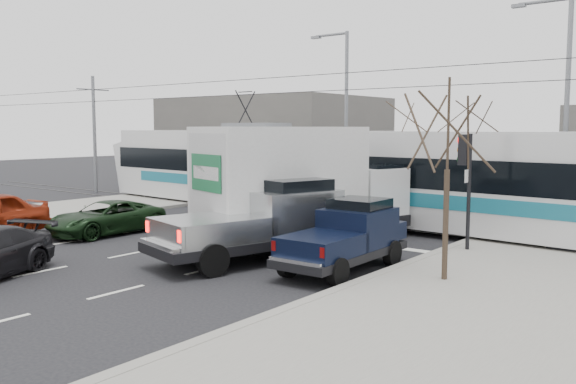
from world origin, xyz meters
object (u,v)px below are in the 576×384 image
Objects in this scene: bare_tree at (448,133)px; navy_pickup at (348,236)px; traffic_signal at (466,166)px; street_lamp_near at (562,98)px; box_truck at (297,187)px; tram at (326,172)px; green_car at (106,218)px; silver_pickup at (268,220)px; street_lamp_far at (343,106)px.

bare_tree is 4.01m from navy_pickup.
bare_tree is 4.28m from traffic_signal.
street_lamp_near is 11.59m from box_truck.
tram is 3.33× the size of box_truck.
green_car is (-12.65, -12.29, -4.50)m from street_lamp_near.
street_lamp_near reaches higher than navy_pickup.
box_truck is at bearing -60.63° from tram.
street_lamp_near is at bearing 76.43° from navy_pickup.
tram is 6.31× the size of green_car.
street_lamp_near reaches higher than box_truck.
bare_tree is at bearing 3.62° from green_car.
navy_pickup is (-1.70, -4.04, -1.79)m from traffic_signal.
silver_pickup is at bearing -135.42° from traffic_signal.
traffic_signal is (-1.13, 4.00, -1.05)m from bare_tree.
tram is at bearing 139.43° from bare_tree.
bare_tree reaches higher than silver_pickup.
bare_tree is at bearing -74.24° from traffic_signal.
street_lamp_near is at bearing -9.87° from street_lamp_far.
silver_pickup is 7.47m from green_car.
navy_pickup is (-2.82, -0.04, -2.84)m from bare_tree.
traffic_signal is at bearing 105.76° from bare_tree.
green_car is at bearing -157.94° from traffic_signal.
traffic_signal is at bearing -96.41° from street_lamp_near.
navy_pickup is at bearing -14.71° from box_truck.
green_car is (-4.12, -8.33, -1.39)m from tram.
bare_tree is at bearing 18.43° from silver_pickup.
tram is 9.73m from navy_pickup.
street_lamp_far is at bearing 129.65° from silver_pickup.
street_lamp_near is at bearing 44.31° from green_car.
box_truck is at bearing -64.08° from street_lamp_far.
silver_pickup is 2.60m from box_truck.
tram reaches higher than box_truck.
tram is at bearing 128.05° from silver_pickup.
green_car is at bearing -140.00° from box_truck.
green_car is (-1.15, -14.29, -4.50)m from street_lamp_far.
street_lamp_near is at bearing 81.36° from silver_pickup.
traffic_signal reaches higher than silver_pickup.
street_lamp_far is (-11.50, 2.00, 0.00)m from street_lamp_near.
traffic_signal is 0.13× the size of tram.
silver_pickup is at bearing -55.99° from box_truck.
green_car is (-12.94, -0.79, -3.18)m from bare_tree.
street_lamp_near is at bearing 91.42° from bare_tree.
street_lamp_near is 1.31× the size of silver_pickup.
bare_tree is 6.81m from box_truck.
box_truck reaches higher than silver_pickup.
traffic_signal is 0.43× the size of box_truck.
street_lamp_near is 1.95× the size of navy_pickup.
bare_tree is at bearing -88.58° from street_lamp_near.
tram is 4.04× the size of silver_pickup.
navy_pickup is (2.68, 0.27, -0.23)m from silver_pickup.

